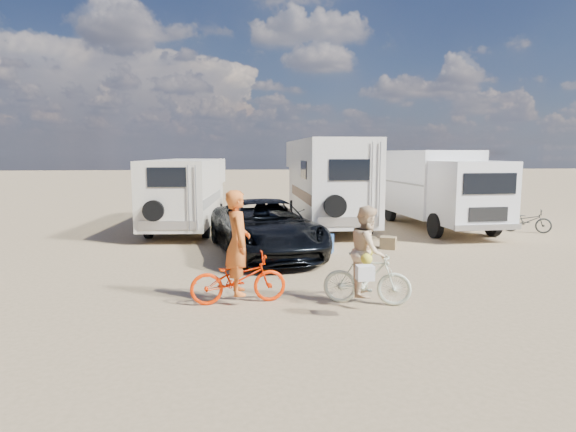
{
  "coord_description": "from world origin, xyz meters",
  "views": [
    {
      "loc": [
        -3.06,
        -10.62,
        2.75
      ],
      "look_at": [
        -1.9,
        0.4,
        1.3
      ],
      "focal_mm": 30.11,
      "sensor_mm": 36.0,
      "label": 1
    }
  ],
  "objects": [
    {
      "name": "ground",
      "position": [
        0.0,
        0.0,
        0.0
      ],
      "size": [
        140.0,
        140.0,
        0.0
      ],
      "primitive_type": "plane",
      "color": "#9F855F",
      "rests_on": "ground"
    },
    {
      "name": "rv_main",
      "position": [
        0.28,
        7.23,
        1.61
      ],
      "size": [
        2.26,
        7.28,
        3.23
      ],
      "primitive_type": null,
      "rotation": [
        0.0,
        0.0,
        0.0
      ],
      "color": "silver",
      "rests_on": "ground"
    },
    {
      "name": "rv_left",
      "position": [
        -4.86,
        7.1,
        1.25
      ],
      "size": [
        2.57,
        6.7,
        2.51
      ],
      "primitive_type": null,
      "rotation": [
        0.0,
        0.0,
        -0.08
      ],
      "color": "beige",
      "rests_on": "ground"
    },
    {
      "name": "box_truck",
      "position": [
        4.23,
        6.32,
        1.42
      ],
      "size": [
        2.66,
        6.72,
        2.84
      ],
      "primitive_type": null,
      "rotation": [
        0.0,
        0.0,
        0.06
      ],
      "color": "white",
      "rests_on": "ground"
    },
    {
      "name": "dark_suv",
      "position": [
        -2.31,
        2.4,
        0.74
      ],
      "size": [
        3.3,
        5.64,
        1.48
      ],
      "primitive_type": "imported",
      "rotation": [
        0.0,
        0.0,
        0.17
      ],
      "color": "black",
      "rests_on": "ground"
    },
    {
      "name": "bike_man",
      "position": [
        -3.06,
        -1.94,
        0.46
      ],
      "size": [
        1.81,
        0.8,
        0.92
      ],
      "primitive_type": "imported",
      "rotation": [
        0.0,
        0.0,
        1.68
      ],
      "color": "#F12E00",
      "rests_on": "ground"
    },
    {
      "name": "bike_woman",
      "position": [
        -0.73,
        -2.27,
        0.48
      ],
      "size": [
        1.65,
        0.92,
        0.96
      ],
      "primitive_type": "imported",
      "rotation": [
        0.0,
        0.0,
        1.26
      ],
      "color": "beige",
      "rests_on": "ground"
    },
    {
      "name": "rider_man",
      "position": [
        -3.06,
        -1.94,
        0.96
      ],
      "size": [
        0.53,
        0.74,
        1.91
      ],
      "primitive_type": "imported",
      "rotation": [
        0.0,
        0.0,
        1.68
      ],
      "color": "#D36123",
      "rests_on": "ground"
    },
    {
      "name": "rider_woman",
      "position": [
        -0.73,
        -2.27,
        0.82
      ],
      "size": [
        0.83,
        0.95,
        1.63
      ],
      "primitive_type": "imported",
      "rotation": [
        0.0,
        0.0,
        1.26
      ],
      "color": "#D9B78D",
      "rests_on": "ground"
    },
    {
      "name": "bike_parked",
      "position": [
        6.97,
        5.04,
        0.41
      ],
      "size": [
        1.62,
        1.24,
        0.82
      ],
      "primitive_type": "imported",
      "rotation": [
        0.0,
        0.0,
        1.06
      ],
      "color": "#282A28",
      "rests_on": "ground"
    },
    {
      "name": "cooler",
      "position": [
        -0.73,
        2.44,
        0.25
      ],
      "size": [
        0.73,
        0.63,
        0.49
      ],
      "primitive_type": "cube",
      "rotation": [
        0.0,
        0.0,
        -0.34
      ],
      "color": "#234C8A",
      "rests_on": "ground"
    },
    {
      "name": "crate",
      "position": [
        1.27,
        2.74,
        0.17
      ],
      "size": [
        0.58,
        0.58,
        0.35
      ],
      "primitive_type": "cube",
      "rotation": [
        0.0,
        0.0,
        -0.43
      ],
      "color": "olive",
      "rests_on": "ground"
    }
  ]
}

